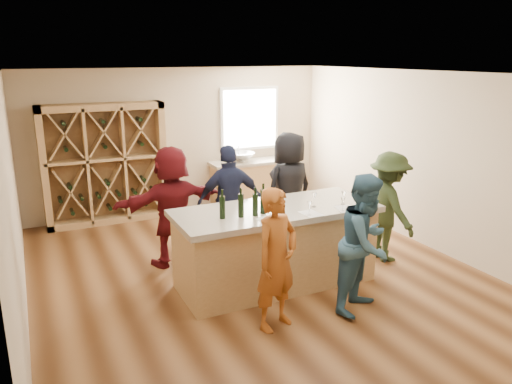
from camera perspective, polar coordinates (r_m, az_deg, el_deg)
name	(u,v)px	position (r m, az deg, el deg)	size (l,w,h in m)	color
floor	(256,276)	(7.28, -0.04, -9.61)	(6.00, 7.00, 0.10)	brown
ceiling	(256,69)	(6.60, -0.04, 13.84)	(6.00, 7.00, 0.10)	white
wall_back	(179,140)	(10.06, -8.76, 5.91)	(6.00, 0.10, 2.80)	#C3AE8D
wall_front	(460,283)	(4.06, 22.24, -9.56)	(6.00, 0.10, 2.80)	#C3AE8D
wall_left	(8,207)	(6.19, -26.51, -1.54)	(0.10, 7.00, 2.80)	#C3AE8D
wall_right	(426,159)	(8.53, 18.87, 3.56)	(0.10, 7.00, 2.80)	#C3AE8D
window_frame	(250,119)	(10.46, -0.74, 8.39)	(1.30, 0.06, 1.30)	white
window_pane	(250,119)	(10.42, -0.66, 8.37)	(1.18, 0.01, 1.18)	white
wine_rack	(105,164)	(9.53, -16.86, 3.06)	(2.20, 0.45, 2.20)	tan
back_counter_base	(251,184)	(10.42, -0.60, 0.97)	(1.60, 0.58, 0.86)	tan
back_counter_top	(251,162)	(10.31, -0.60, 3.45)	(1.70, 0.62, 0.06)	#A29785
sink	(242,157)	(10.21, -1.63, 4.02)	(0.54, 0.54, 0.19)	silver
faucet	(238,153)	(10.36, -2.03, 4.51)	(0.02, 0.02, 0.30)	silver
tasting_counter_base	(276,249)	(6.78, 2.26, -6.52)	(2.60, 1.00, 1.00)	tan
tasting_counter_top	(276,211)	(6.60, 2.31, -2.16)	(2.72, 1.12, 0.08)	#A29785
wine_bottle_a	(222,207)	(6.13, -3.87, -1.75)	(0.07, 0.07, 0.29)	black
wine_bottle_c	(241,206)	(6.18, -1.73, -1.57)	(0.07, 0.07, 0.29)	black
wine_bottle_d	(255,205)	(6.23, -0.09, -1.47)	(0.07, 0.07, 0.29)	black
wine_bottle_e	(263,202)	(6.32, 0.83, -1.10)	(0.08, 0.08, 0.31)	black
wine_glass_a	(270,214)	(6.06, 1.61, -2.48)	(0.07, 0.07, 0.18)	white
wine_glass_b	(309,209)	(6.29, 6.10, -1.93)	(0.06, 0.06, 0.17)	white
wine_glass_c	(343,204)	(6.53, 9.90, -1.40)	(0.07, 0.07, 0.18)	white
wine_glass_d	(314,199)	(6.65, 6.64, -0.85)	(0.08, 0.08, 0.20)	white
wine_glass_e	(343,198)	(6.83, 9.96, -0.66)	(0.07, 0.07, 0.17)	white
tasting_menu_a	(270,220)	(6.12, 1.58, -3.18)	(0.22, 0.30, 0.00)	white
tasting_menu_b	(311,214)	(6.39, 6.29, -2.46)	(0.22, 0.30, 0.00)	white
tasting_menu_c	(346,209)	(6.65, 10.20, -1.89)	(0.23, 0.32, 0.00)	white
person_near_left	(277,259)	(5.63, 2.37, -7.71)	(0.60, 0.44, 1.65)	#994C19
person_near_right	(366,243)	(6.13, 12.43, -5.76)	(0.83, 0.46, 1.71)	#335972
person_server	(388,207)	(7.73, 14.89, -1.64)	(1.08, 0.50, 1.67)	#263319
person_far_mid	(230,202)	(7.60, -2.98, -1.10)	(1.02, 0.52, 1.74)	#191E38
person_far_right	(289,189)	(8.10, 3.81, 0.33)	(0.91, 0.59, 1.86)	black
person_far_left	(172,206)	(7.41, -9.55, -1.56)	(1.66, 0.60, 1.79)	#590F14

